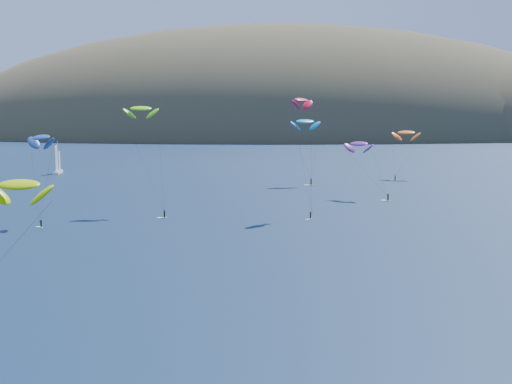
% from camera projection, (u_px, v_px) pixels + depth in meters
% --- Properties ---
extents(island, '(730.00, 300.00, 210.00)m').
position_uv_depth(island, '(304.00, 147.00, 611.37)').
color(island, '#3D3526').
rests_on(island, ground).
extents(sailboat, '(9.60, 8.34, 12.06)m').
position_uv_depth(sailboat, '(58.00, 171.00, 260.79)').
color(sailboat, white).
rests_on(sailboat, ground).
extents(kitesurfer_2, '(10.41, 11.27, 17.72)m').
position_uv_depth(kitesurfer_2, '(19.00, 185.00, 83.12)').
color(kitesurfer_2, '#9FDE18').
rests_on(kitesurfer_2, ground).
extents(kitesurfer_3, '(11.35, 12.99, 26.26)m').
position_uv_depth(kitesurfer_3, '(141.00, 109.00, 165.29)').
color(kitesurfer_3, '#9FDE18').
rests_on(kitesurfer_3, ground).
extents(kitesurfer_4, '(9.80, 6.45, 22.38)m').
position_uv_depth(kitesurfer_4, '(305.00, 122.00, 223.70)').
color(kitesurfer_4, '#9FDE18').
rests_on(kitesurfer_4, ground).
extents(kitesurfer_6, '(12.10, 11.12, 16.87)m').
position_uv_depth(kitesurfer_6, '(359.00, 144.00, 191.14)').
color(kitesurfer_6, '#9FDE18').
rests_on(kitesurfer_6, ground).
extents(kitesurfer_9, '(6.93, 10.62, 27.98)m').
position_uv_depth(kitesurfer_9, '(302.00, 100.00, 159.37)').
color(kitesurfer_9, '#9FDE18').
rests_on(kitesurfer_9, ground).
extents(kitesurfer_10, '(8.71, 12.12, 20.35)m').
position_uv_depth(kitesurfer_10, '(41.00, 138.00, 150.61)').
color(kitesurfer_10, '#9FDE18').
rests_on(kitesurfer_10, ground).
extents(kitesurfer_11, '(10.84, 12.64, 18.23)m').
position_uv_depth(kitesurfer_11, '(406.00, 133.00, 243.38)').
color(kitesurfer_11, '#9FDE18').
rests_on(kitesurfer_11, ground).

